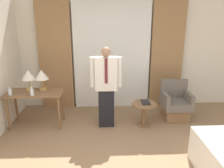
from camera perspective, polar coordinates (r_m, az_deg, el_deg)
wall_back at (r=5.39m, az=-0.12°, el=8.21°), size 10.00×0.06×2.70m
curtain_sheer_center at (r=5.27m, az=-0.06°, el=7.34°), size 1.82×0.06×2.58m
curtain_drape_left at (r=5.38m, az=-14.54°, el=6.99°), size 0.78×0.06×2.58m
curtain_drape_right at (r=5.49m, az=14.14°, el=7.22°), size 0.78×0.06×2.58m
desk at (r=4.72m, az=-19.37°, el=-3.29°), size 1.12×0.56×0.74m
table_lamp_left at (r=4.75m, az=-21.02°, el=2.07°), size 0.28×0.28×0.43m
table_lamp_right at (r=4.67m, az=-17.91°, el=2.14°), size 0.28×0.28×0.43m
bottle_near_edge at (r=4.47m, az=-20.17°, el=-1.98°), size 0.07×0.07×0.17m
bottle_by_lamp at (r=4.65m, az=-25.08°, el=-1.90°), size 0.07×0.07×0.17m
person at (r=4.34m, az=-1.54°, el=-0.25°), size 0.63×0.21×1.65m
armchair at (r=5.07m, az=16.23°, el=-5.17°), size 0.60×0.58×0.85m
side_table at (r=4.60m, az=8.36°, el=-6.84°), size 0.51×0.51×0.49m
book at (r=4.56m, az=8.74°, el=-4.75°), size 0.16×0.24×0.03m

